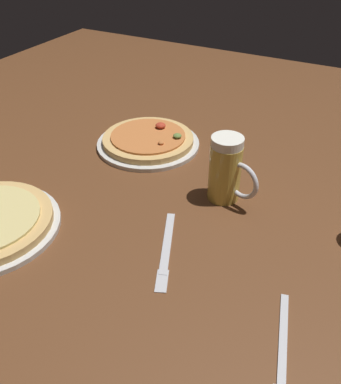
% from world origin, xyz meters
% --- Properties ---
extents(ground_plane, '(2.40, 2.40, 0.03)m').
position_xyz_m(ground_plane, '(0.00, 0.00, -0.01)').
color(ground_plane, brown).
extents(pizza_plate_far, '(0.31, 0.31, 0.05)m').
position_xyz_m(pizza_plate_far, '(-0.19, 0.21, 0.02)').
color(pizza_plate_far, silver).
rests_on(pizza_plate_far, ground_plane).
extents(beer_mug_dark, '(0.14, 0.08, 0.17)m').
position_xyz_m(beer_mug_dark, '(0.12, 0.07, 0.08)').
color(beer_mug_dark, gold).
rests_on(beer_mug_dark, ground_plane).
extents(fork_left, '(0.07, 0.23, 0.01)m').
position_xyz_m(fork_left, '(0.37, -0.29, 0.00)').
color(fork_left, silver).
rests_on(fork_left, ground_plane).
extents(knife_right, '(0.11, 0.23, 0.01)m').
position_xyz_m(knife_right, '(0.08, -0.17, 0.00)').
color(knife_right, silver).
rests_on(knife_right, ground_plane).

